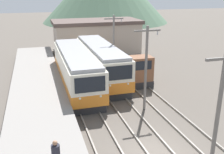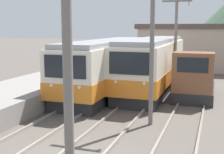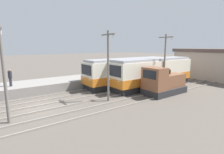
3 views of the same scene
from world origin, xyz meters
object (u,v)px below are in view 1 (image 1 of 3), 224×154
at_px(shunting_locomotive, 134,71).
at_px(catenary_mast_mid, 146,65).
at_px(commuter_train_left, 76,71).
at_px(catenary_mast_far, 114,44).
at_px(commuter_train_center, 100,63).
at_px(catenary_mast_near, 218,113).

bearing_deg(shunting_locomotive, catenary_mast_mid, -103.56).
bearing_deg(commuter_train_left, catenary_mast_mid, -56.06).
height_order(commuter_train_left, catenary_mast_far, catenary_mast_far).
bearing_deg(commuter_train_center, catenary_mast_far, 8.27).
relative_size(commuter_train_center, catenary_mast_far, 1.91).
bearing_deg(catenary_mast_near, catenary_mast_far, 90.00).
height_order(commuter_train_center, catenary_mast_near, catenary_mast_near).
bearing_deg(shunting_locomotive, commuter_train_left, 177.87).
xyz_separation_m(commuter_train_left, commuter_train_center, (2.80, 1.61, 0.04)).
xyz_separation_m(commuter_train_left, catenary_mast_near, (4.31, -14.63, 1.92)).
distance_m(commuter_train_left, catenary_mast_near, 15.37).
distance_m(commuter_train_left, catenary_mast_mid, 7.95).
relative_size(commuter_train_left, commuter_train_center, 1.04).
bearing_deg(catenary_mast_mid, commuter_train_center, 100.66).
bearing_deg(commuter_train_left, catenary_mast_far, 23.01).
bearing_deg(catenary_mast_near, catenary_mast_mid, 90.00).
height_order(shunting_locomotive, catenary_mast_mid, catenary_mast_mid).
bearing_deg(catenary_mast_far, commuter_train_left, -156.99).
relative_size(commuter_train_center, catenary_mast_near, 1.91).
height_order(catenary_mast_mid, catenary_mast_far, same).
bearing_deg(catenary_mast_far, shunting_locomotive, -53.89).
xyz_separation_m(catenary_mast_near, catenary_mast_far, (0.00, 16.46, 0.00)).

